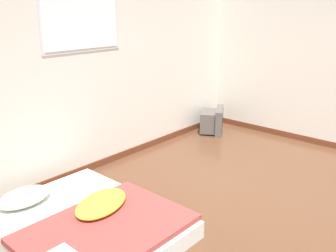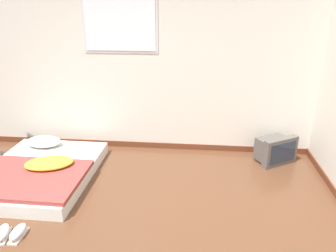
{
  "view_description": "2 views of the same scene",
  "coord_description": "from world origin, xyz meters",
  "views": [
    {
      "loc": [
        -2.84,
        -1.21,
        1.99
      ],
      "look_at": [
        0.37,
        1.6,
        0.62
      ],
      "focal_mm": 40.0,
      "sensor_mm": 36.0,
      "label": 1
    },
    {
      "loc": [
        0.95,
        -2.28,
        2.22
      ],
      "look_at": [
        0.55,
        1.79,
        0.62
      ],
      "focal_mm": 35.0,
      "sensor_mm": 36.0,
      "label": 2
    }
  ],
  "objects": [
    {
      "name": "wall_back",
      "position": [
        -0.0,
        2.45,
        1.29
      ],
      "size": [
        7.66,
        0.08,
        2.6
      ],
      "color": "silver",
      "rests_on": "ground_plane"
    },
    {
      "name": "mattress_bed",
      "position": [
        -1.11,
        1.31,
        0.11
      ],
      "size": [
        1.38,
        1.73,
        0.31
      ],
      "color": "silver",
      "rests_on": "ground_plane"
    },
    {
      "name": "sneaker_pair",
      "position": [
        -0.87,
        0.19,
        0.05
      ],
      "size": [
        0.29,
        0.29,
        0.1
      ],
      "color": "silver",
      "rests_on": "ground_plane"
    },
    {
      "name": "crt_tv",
      "position": [
        2.06,
        2.11,
        0.19
      ],
      "size": [
        0.6,
        0.55,
        0.41
      ],
      "color": "#56514C",
      "rests_on": "ground_plane"
    }
  ]
}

